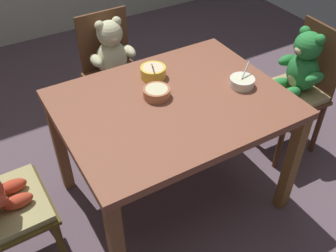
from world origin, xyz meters
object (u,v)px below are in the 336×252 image
at_px(porridge_bowl_white_near_right, 242,82).
at_px(porridge_bowl_terracotta_center, 157,93).
at_px(teddy_chair_far_center, 113,59).
at_px(porridge_bowl_yellow_far_center, 153,72).
at_px(teddy_chair_near_right, 299,76).
at_px(dining_table, 173,115).

height_order(porridge_bowl_white_near_right, porridge_bowl_terracotta_center, porridge_bowl_white_near_right).
xyz_separation_m(teddy_chair_far_center, porridge_bowl_terracotta_center, (-0.07, -0.75, 0.20)).
distance_m(porridge_bowl_terracotta_center, porridge_bowl_yellow_far_center, 0.19).
bearing_deg(teddy_chair_near_right, porridge_bowl_yellow_far_center, -11.88).
bearing_deg(porridge_bowl_white_near_right, teddy_chair_near_right, 8.52).
bearing_deg(porridge_bowl_yellow_far_center, teddy_chair_far_center, 90.44).
bearing_deg(porridge_bowl_white_near_right, porridge_bowl_yellow_far_center, 139.31).
height_order(teddy_chair_near_right, porridge_bowl_white_near_right, teddy_chair_near_right).
bearing_deg(teddy_chair_far_center, porridge_bowl_terracotta_center, -6.18).
bearing_deg(porridge_bowl_terracotta_center, porridge_bowl_white_near_right, -18.03).
bearing_deg(porridge_bowl_white_near_right, dining_table, 169.53).
bearing_deg(porridge_bowl_terracotta_center, teddy_chair_near_right, -3.45).
height_order(teddy_chair_far_center, teddy_chair_near_right, teddy_chair_near_right).
bearing_deg(dining_table, porridge_bowl_terracotta_center, 127.03).
distance_m(teddy_chair_near_right, porridge_bowl_yellow_far_center, 0.98).
distance_m(dining_table, porridge_bowl_yellow_far_center, 0.28).
bearing_deg(teddy_chair_near_right, teddy_chair_far_center, -38.77).
relative_size(porridge_bowl_white_near_right, porridge_bowl_yellow_far_center, 0.94).
xyz_separation_m(teddy_chair_far_center, teddy_chair_near_right, (0.93, -0.81, 0.01)).
relative_size(dining_table, teddy_chair_far_center, 1.36).
xyz_separation_m(teddy_chair_near_right, porridge_bowl_terracotta_center, (-1.00, 0.06, 0.19)).
bearing_deg(porridge_bowl_yellow_far_center, dining_table, -94.57).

